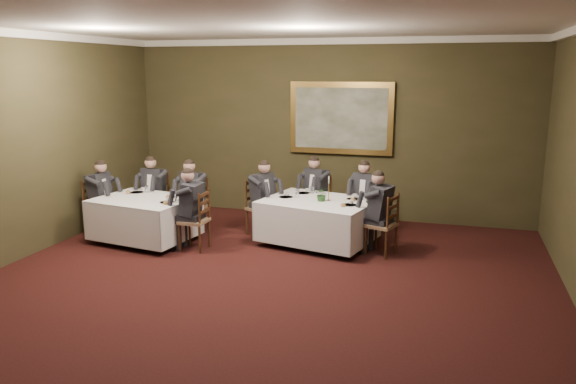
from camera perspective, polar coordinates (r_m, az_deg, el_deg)
The scene contains 27 objects.
ground at distance 6.96m, azimuth -5.46°, elevation -12.46°, with size 10.00×10.00×0.00m, color black.
ceiling at distance 6.35m, azimuth -6.13°, elevation 17.56°, with size 8.00×10.00×0.10m, color silver.
back_wall at distance 11.17m, azimuth 4.02°, elevation 6.33°, with size 8.00×0.10×3.50m, color #36341B.
crown_molding at distance 6.34m, azimuth -6.12°, elevation 17.02°, with size 8.00×10.00×0.12m.
table_main at distance 9.52m, azimuth 3.06°, elevation -2.67°, with size 2.06×1.73×0.67m.
table_second at distance 9.94m, azimuth -14.34°, elevation -2.40°, with size 1.80×1.48×0.67m.
chair_main_backleft at distance 10.57m, azimuth 2.93°, elevation -2.08°, with size 0.58×0.57×1.00m.
diner_main_backleft at distance 10.51m, azimuth 2.91°, elevation -0.88°, with size 0.57×0.61×1.35m.
chair_main_backright at distance 10.20m, azimuth 7.80°, elevation -2.72°, with size 0.52×0.51×1.00m.
diner_main_backright at distance 10.13m, azimuth 7.81°, elevation -1.49°, with size 0.50×0.56×1.35m.
chair_main_endleft at distance 10.11m, azimuth -2.76°, elevation -2.76°, with size 0.56×0.57×1.00m.
diner_main_endleft at distance 10.04m, azimuth -2.72°, elevation -1.51°, with size 0.60×0.56×1.35m.
chair_main_endright at distance 9.14m, azimuth 9.48°, elevation -4.55°, with size 0.54×0.55×1.00m.
diner_main_endright at distance 9.08m, azimuth 9.46°, elevation -3.16°, with size 0.58×0.53×1.35m.
chair_sec_backleft at distance 10.88m, azimuth -13.27°, elevation -1.99°, with size 0.47×0.45×1.00m.
diner_sec_backleft at distance 10.81m, azimuth -13.37°, elevation -0.83°, with size 0.44×0.51×1.35m.
chair_sec_backright at distance 10.37m, azimuth -9.50°, elevation -2.53°, with size 0.50×0.49×1.00m.
diner_sec_backright at distance 10.30m, azimuth -9.58°, elevation -1.31°, with size 0.47×0.54×1.35m.
chair_sec_endright at distance 9.38m, azimuth -9.42°, elevation -4.11°, with size 0.43×0.45×1.00m.
diner_sec_endright at distance 9.33m, azimuth -9.54°, elevation -2.76°, with size 0.49×0.43×1.35m.
chair_sec_endleft at distance 10.66m, azimuth -18.55°, elevation -2.60°, with size 0.44×0.46×1.00m.
diner_sec_endleft at distance 10.59m, azimuth -18.59°, elevation -1.42°, with size 0.50×0.43×1.35m.
centerpiece at distance 9.36m, azimuth 3.48°, elevation -0.15°, with size 0.23×0.20×0.26m, color #2D5926.
candlestick at distance 9.41m, azimuth 4.15°, elevation 0.08°, with size 0.06×0.06×0.43m.
place_setting_table_main at distance 9.99m, azimuth 1.88°, elevation 0.10°, with size 0.33×0.31×0.14m.
place_setting_table_second at distance 10.39m, azimuth -14.77°, elevation 0.16°, with size 0.33×0.31×0.14m.
painting at distance 11.03m, azimuth 5.41°, elevation 7.47°, with size 2.02×0.09×1.39m.
Camera 1 is at (2.41, -5.84, 2.92)m, focal length 35.00 mm.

